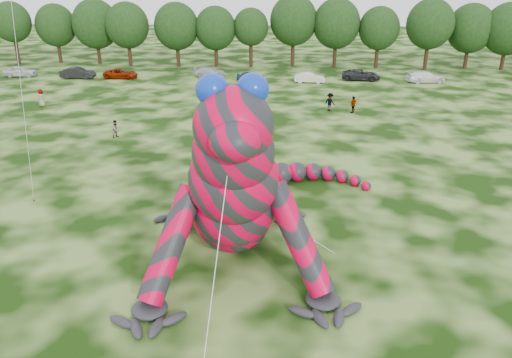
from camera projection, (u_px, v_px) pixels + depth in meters
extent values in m
plane|color=#16330A|center=(128.00, 280.00, 23.90)|extent=(240.00, 240.00, 0.00)
cylinder|color=silver|center=(21.00, 85.00, 27.15)|extent=(0.02, 0.02, 16.62)
cylinder|color=#382314|center=(34.00, 200.00, 32.00)|extent=(0.08, 0.08, 0.24)
imported|color=silver|center=(20.00, 71.00, 69.32)|extent=(4.52, 2.28, 1.48)
imported|color=black|center=(78.00, 73.00, 68.08)|extent=(4.61, 1.64, 1.51)
imported|color=#7D1701|center=(121.00, 74.00, 68.18)|extent=(4.74, 2.36, 1.29)
imported|color=#B2B6BD|center=(210.00, 72.00, 69.47)|extent=(4.39, 1.91, 1.26)
imported|color=navy|center=(251.00, 76.00, 66.55)|extent=(3.74, 1.58, 1.26)
imported|color=silver|center=(310.00, 78.00, 65.55)|extent=(4.04, 1.56, 1.31)
imported|color=black|center=(361.00, 75.00, 67.10)|extent=(5.40, 3.02, 1.43)
imported|color=white|center=(426.00, 77.00, 65.66)|extent=(5.34, 2.94, 1.47)
imported|color=gray|center=(41.00, 98.00, 54.01)|extent=(1.09, 0.92, 1.89)
imported|color=gray|center=(116.00, 129.00, 44.01)|extent=(0.92, 0.96, 1.56)
imported|color=gray|center=(353.00, 105.00, 51.62)|extent=(1.01, 1.02, 1.73)
imported|color=gray|center=(330.00, 102.00, 52.25)|extent=(1.39, 1.33, 1.90)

